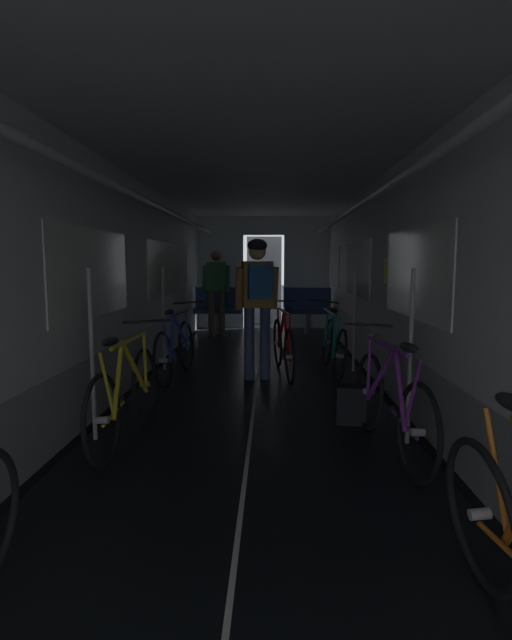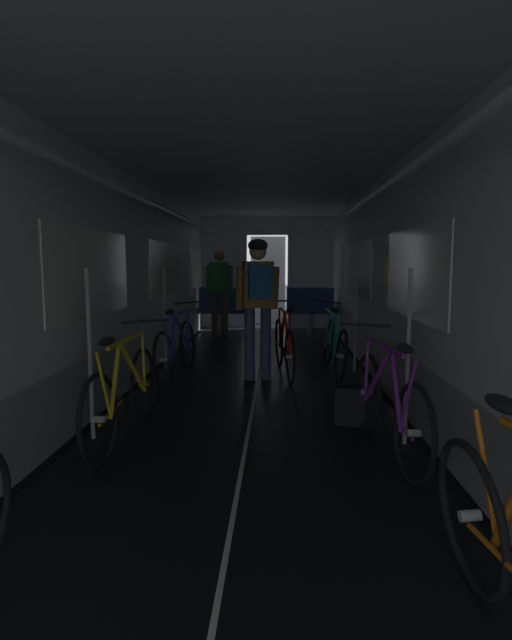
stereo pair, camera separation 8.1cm
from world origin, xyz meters
name	(u,v)px [view 2 (the right image)]	position (x,y,z in m)	size (l,w,h in m)	color
train_car_shell	(255,239)	(0.00, 3.60, 1.70)	(3.14, 12.34, 2.57)	black
bench_seat_far_left	(222,306)	(-0.90, 8.07, 0.57)	(0.98, 0.51, 0.95)	gray
bench_seat_far_right	(310,306)	(0.90, 8.07, 0.57)	(0.98, 0.51, 0.95)	gray
bicycle_yellow	(124,394)	(-1.00, 2.09, 0.38)	(0.44, 1.69, 0.94)	black
bicycle_purple	(387,404)	(1.08, 1.91, 0.38)	(0.45, 1.69, 0.94)	black
bicycle_teal	(334,345)	(0.98, 4.53, 0.38)	(0.44, 1.69, 0.95)	black
bicycle_blue	(177,348)	(-1.01, 4.19, 0.38)	(0.44, 1.69, 0.95)	black
person_cyclist_aisle	(258,293)	(0.00, 4.19, 1.07)	(0.56, 0.45, 1.73)	#384C75
bicycle_red_in_aisle	(284,346)	(0.33, 4.45, 0.38)	(0.44, 1.68, 0.94)	black
person_standing_near_bench	(219,287)	(-0.90, 7.70, 0.98)	(0.53, 0.23, 1.69)	brown
backpack_on_floor	(350,405)	(0.90, 2.58, 0.17)	(0.26, 0.20, 0.34)	black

